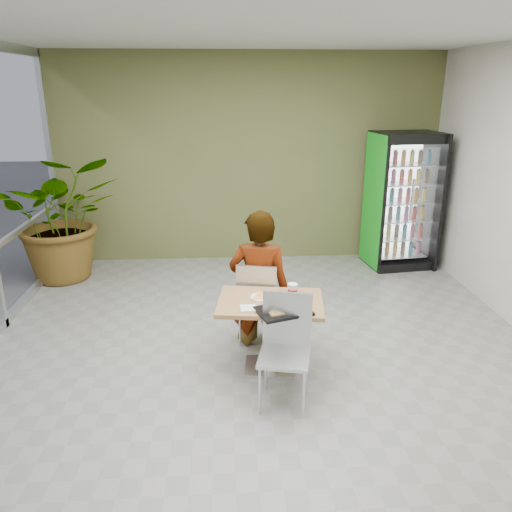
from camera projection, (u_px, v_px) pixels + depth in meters
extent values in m
plane|color=gray|center=(265.00, 371.00, 4.98)|extent=(7.00, 7.00, 0.00)
cube|color=#A17E45|center=(270.00, 303.00, 4.78)|extent=(1.08, 0.82, 0.04)
cylinder|color=silver|center=(270.00, 338.00, 4.90)|extent=(0.10, 0.10, 0.71)
cube|color=silver|center=(270.00, 367.00, 5.01)|extent=(0.55, 0.46, 0.04)
cube|color=silver|center=(259.00, 303.00, 5.45)|extent=(0.50, 0.50, 0.03)
cube|color=silver|center=(256.00, 289.00, 5.18)|extent=(0.42, 0.12, 0.50)
cylinder|color=silver|center=(277.00, 315.00, 5.66)|extent=(0.02, 0.02, 0.45)
cylinder|color=silver|center=(246.00, 313.00, 5.71)|extent=(0.02, 0.02, 0.45)
cylinder|color=silver|center=(273.00, 330.00, 5.33)|extent=(0.02, 0.02, 0.45)
cylinder|color=silver|center=(240.00, 328.00, 5.38)|extent=(0.02, 0.02, 0.45)
cube|color=silver|center=(284.00, 357.00, 4.33)|extent=(0.52, 0.52, 0.03)
cube|color=silver|center=(287.00, 319.00, 4.44)|extent=(0.43, 0.13, 0.52)
cylinder|color=silver|center=(260.00, 390.00, 4.26)|extent=(0.03, 0.03, 0.47)
cylinder|color=silver|center=(304.00, 394.00, 4.20)|extent=(0.03, 0.03, 0.47)
cylinder|color=silver|center=(266.00, 367.00, 4.61)|extent=(0.03, 0.03, 0.47)
cylinder|color=silver|center=(306.00, 371.00, 4.55)|extent=(0.03, 0.03, 0.47)
imported|color=black|center=(259.00, 292.00, 5.35)|extent=(0.74, 0.56, 1.81)
cylinder|color=white|center=(262.00, 297.00, 4.84)|extent=(0.22, 0.22, 0.01)
cylinder|color=white|center=(292.00, 293.00, 4.76)|extent=(0.09, 0.09, 0.16)
cylinder|color=red|center=(292.00, 293.00, 4.76)|extent=(0.09, 0.09, 0.09)
cylinder|color=white|center=(293.00, 284.00, 4.73)|extent=(0.09, 0.09, 0.01)
cube|color=white|center=(248.00, 308.00, 4.58)|extent=(0.15, 0.15, 0.02)
cube|color=black|center=(283.00, 311.00, 4.52)|extent=(0.55, 0.47, 0.03)
cube|color=black|center=(402.00, 201.00, 7.60)|extent=(1.01, 0.83, 2.06)
cube|color=green|center=(372.00, 201.00, 7.58)|extent=(0.10, 0.70, 2.02)
cube|color=silver|center=(411.00, 205.00, 7.27)|extent=(0.74, 0.11, 1.65)
imported|color=#2F5C24|center=(63.00, 218.00, 7.15)|extent=(1.96, 1.81, 1.81)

